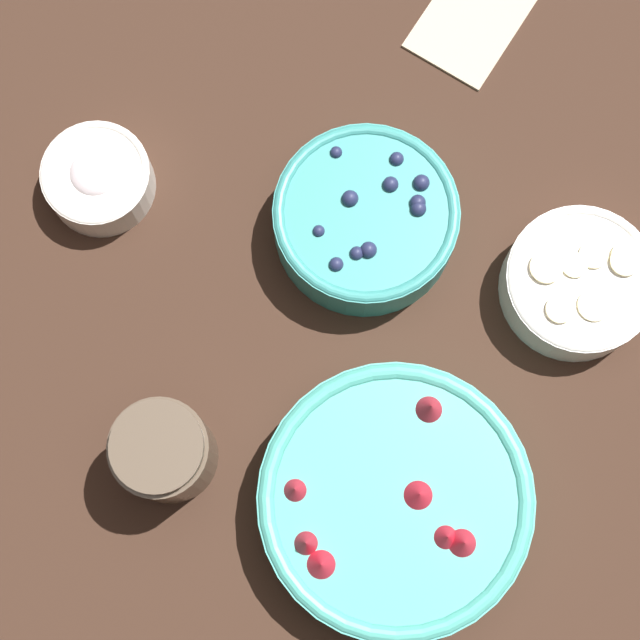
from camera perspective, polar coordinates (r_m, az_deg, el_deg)
ground_plane at (r=1.01m, az=-1.28°, el=-0.00°), size 4.00×4.00×0.00m
bowl_strawberries at (r=0.96m, az=3.99°, el=-9.61°), size 0.24×0.24×0.08m
bowl_blueberries at (r=1.00m, az=2.45°, el=5.42°), size 0.17×0.17×0.07m
bowl_bananas at (r=1.02m, az=13.63°, el=1.95°), size 0.14×0.14×0.05m
bowl_cream at (r=1.05m, az=-11.77°, el=7.44°), size 0.10×0.10×0.05m
jar_chocolate at (r=0.96m, az=-8.28°, el=-7.00°), size 0.09×0.09×0.10m
napkin at (r=1.13m, az=8.18°, el=15.69°), size 0.16×0.14×0.01m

